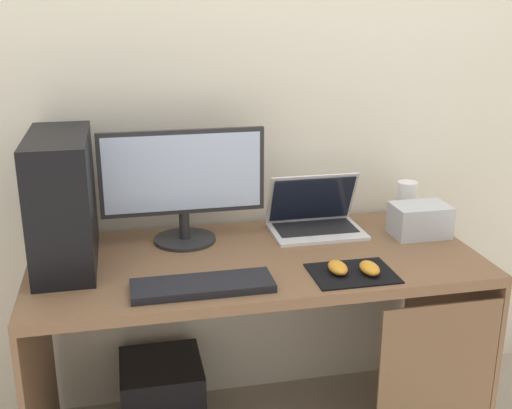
{
  "coord_description": "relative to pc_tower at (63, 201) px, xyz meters",
  "views": [
    {
      "loc": [
        -0.42,
        -1.92,
        1.56
      ],
      "look_at": [
        0.0,
        0.0,
        0.92
      ],
      "focal_mm": 44.77,
      "sensor_mm": 36.0,
      "label": 1
    }
  ],
  "objects": [
    {
      "name": "pc_tower",
      "position": [
        0.0,
        0.0,
        0.0
      ],
      "size": [
        0.19,
        0.44,
        0.42
      ],
      "primitive_type": "cube",
      "color": "black",
      "rests_on": "desk"
    },
    {
      "name": "laptop",
      "position": [
        0.87,
        0.12,
        -0.17
      ],
      "size": [
        0.33,
        0.23,
        0.21
      ],
      "color": "silver",
      "rests_on": "desk"
    },
    {
      "name": "speaker",
      "position": [
        1.25,
        0.15,
        -0.13
      ],
      "size": [
        0.08,
        0.08,
        0.15
      ],
      "primitive_type": "cylinder",
      "color": "white",
      "rests_on": "desk"
    },
    {
      "name": "projector",
      "position": [
        1.23,
        -0.01,
        -0.15
      ],
      "size": [
        0.2,
        0.14,
        0.12
      ],
      "primitive_type": "cube",
      "color": "#B7BCC6",
      "rests_on": "desk"
    },
    {
      "name": "desk",
      "position": [
        0.63,
        -0.09,
        -0.36
      ],
      "size": [
        1.48,
        0.67,
        0.74
      ],
      "color": "brown",
      "rests_on": "ground_plane"
    },
    {
      "name": "mouse_right",
      "position": [
        0.92,
        -0.3,
        -0.19
      ],
      "size": [
        0.06,
        0.1,
        0.03
      ],
      "primitive_type": "ellipsoid",
      "color": "orange",
      "rests_on": "mousepad"
    },
    {
      "name": "keyboard",
      "position": [
        0.4,
        -0.29,
        -0.2
      ],
      "size": [
        0.42,
        0.14,
        0.02
      ],
      "primitive_type": "cube",
      "color": "black",
      "rests_on": "desk"
    },
    {
      "name": "monitor",
      "position": [
        0.39,
        0.1,
        0.0
      ],
      "size": [
        0.56,
        0.22,
        0.4
      ],
      "color": "#232326",
      "rests_on": "desk"
    },
    {
      "name": "subwoofer",
      "position": [
        0.28,
        0.06,
        -0.81
      ],
      "size": [
        0.3,
        0.3,
        0.3
      ],
      "primitive_type": "cube",
      "color": "black",
      "rests_on": "ground_plane"
    },
    {
      "name": "wall_back",
      "position": [
        0.61,
        0.3,
        0.35
      ],
      "size": [
        4.0,
        0.05,
        2.6
      ],
      "color": "beige",
      "rests_on": "ground_plane"
    },
    {
      "name": "mousepad",
      "position": [
        0.87,
        -0.28,
        -0.21
      ],
      "size": [
        0.26,
        0.2,
        0.0
      ],
      "primitive_type": "cube",
      "color": "black",
      "rests_on": "desk"
    },
    {
      "name": "mouse_left",
      "position": [
        0.83,
        -0.27,
        -0.19
      ],
      "size": [
        0.06,
        0.1,
        0.03
      ],
      "primitive_type": "ellipsoid",
      "color": "orange",
      "rests_on": "mousepad"
    }
  ]
}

